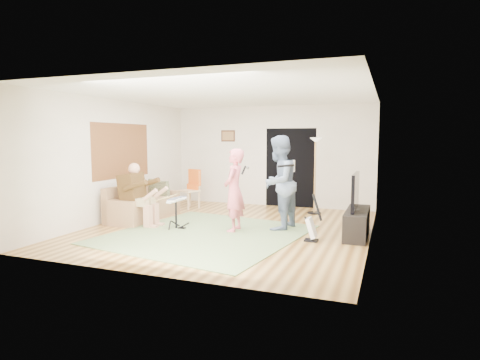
% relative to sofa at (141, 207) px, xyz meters
% --- Properties ---
extents(floor, '(6.00, 6.00, 0.00)m').
position_rel_sofa_xyz_m(floor, '(2.29, -0.23, -0.26)').
color(floor, brown).
rests_on(floor, ground).
extents(walls, '(5.50, 6.00, 2.70)m').
position_rel_sofa_xyz_m(walls, '(2.29, -0.23, 1.09)').
color(walls, beige).
rests_on(walls, floor).
extents(ceiling, '(6.00, 6.00, 0.00)m').
position_rel_sofa_xyz_m(ceiling, '(2.29, -0.23, 2.44)').
color(ceiling, white).
rests_on(ceiling, walls).
extents(window_blinds, '(0.00, 2.05, 2.05)m').
position_rel_sofa_xyz_m(window_blinds, '(-0.46, -0.03, 1.29)').
color(window_blinds, brown).
rests_on(window_blinds, walls).
extents(doorway, '(2.10, 0.00, 2.10)m').
position_rel_sofa_xyz_m(doorway, '(2.84, 2.76, 0.79)').
color(doorway, black).
rests_on(doorway, walls).
extents(picture_frame, '(0.42, 0.03, 0.32)m').
position_rel_sofa_xyz_m(picture_frame, '(1.04, 2.76, 1.64)').
color(picture_frame, '#3F2314').
rests_on(picture_frame, walls).
extents(area_rug, '(3.82, 3.98, 0.02)m').
position_rel_sofa_xyz_m(area_rug, '(2.08, -0.89, -0.25)').
color(area_rug, '#657E4D').
rests_on(area_rug, floor).
extents(sofa, '(0.80, 1.94, 0.79)m').
position_rel_sofa_xyz_m(sofa, '(0.00, 0.00, 0.00)').
color(sofa, '#9C724E').
rests_on(sofa, floor).
extents(drummer, '(0.86, 0.48, 1.32)m').
position_rel_sofa_xyz_m(drummer, '(0.41, -0.65, 0.25)').
color(drummer, '#493014').
rests_on(drummer, sofa).
extents(drum_kit, '(0.35, 0.63, 0.64)m').
position_rel_sofa_xyz_m(drum_kit, '(1.29, -0.65, 0.02)').
color(drum_kit, black).
rests_on(drum_kit, floor).
extents(singer, '(0.43, 0.62, 1.64)m').
position_rel_sofa_xyz_m(singer, '(2.48, -0.44, 0.56)').
color(singer, '#D35C68').
rests_on(singer, floor).
extents(microphone, '(0.06, 0.06, 0.24)m').
position_rel_sofa_xyz_m(microphone, '(2.68, -0.44, 0.96)').
color(microphone, black).
rests_on(microphone, singer).
extents(guitarist, '(0.88, 1.04, 1.89)m').
position_rel_sofa_xyz_m(guitarist, '(3.24, 0.06, 0.69)').
color(guitarist, slate).
rests_on(guitarist, floor).
extents(guitar_held, '(0.32, 0.60, 0.26)m').
position_rel_sofa_xyz_m(guitar_held, '(3.44, 0.06, 1.03)').
color(guitar_held, silver).
rests_on(guitar_held, guitarist).
extents(guitar_spare, '(0.31, 0.28, 0.86)m').
position_rel_sofa_xyz_m(guitar_spare, '(4.06, -0.67, -0.02)').
color(guitar_spare, black).
rests_on(guitar_spare, floor).
extents(torchiere_lamp, '(0.33, 0.33, 1.85)m').
position_rel_sofa_xyz_m(torchiere_lamp, '(3.63, 2.00, 1.01)').
color(torchiere_lamp, black).
rests_on(torchiere_lamp, floor).
extents(dining_chair, '(0.56, 0.59, 1.02)m').
position_rel_sofa_xyz_m(dining_chair, '(0.40, 1.64, 0.10)').
color(dining_chair, beige).
rests_on(dining_chair, floor).
extents(tv_cabinet, '(0.40, 1.40, 0.50)m').
position_rel_sofa_xyz_m(tv_cabinet, '(4.79, 0.00, -0.01)').
color(tv_cabinet, black).
rests_on(tv_cabinet, floor).
extents(television, '(0.06, 1.04, 0.68)m').
position_rel_sofa_xyz_m(television, '(4.74, 0.00, 0.59)').
color(television, black).
rests_on(television, tv_cabinet).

